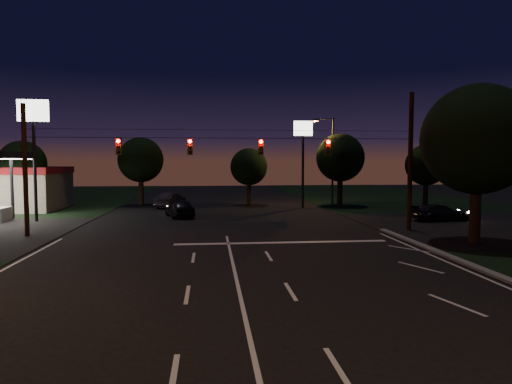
{
  "coord_description": "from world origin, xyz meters",
  "views": [
    {
      "loc": [
        -1.0,
        -13.55,
        4.6
      ],
      "look_at": [
        1.34,
        9.5,
        3.0
      ],
      "focal_mm": 32.0,
      "sensor_mm": 36.0,
      "label": 1
    }
  ],
  "objects": [
    {
      "name": "ground",
      "position": [
        0.0,
        0.0,
        0.0
      ],
      "size": [
        140.0,
        140.0,
        0.0
      ],
      "primitive_type": "plane",
      "color": "black",
      "rests_on": "ground"
    },
    {
      "name": "stop_bar",
      "position": [
        3.0,
        11.5,
        0.01
      ],
      "size": [
        12.0,
        0.5,
        0.01
      ],
      "primitive_type": "cube",
      "color": "silver",
      "rests_on": "ground"
    },
    {
      "name": "utility_pole_right",
      "position": [
        12.0,
        15.0,
        0.0
      ],
      "size": [
        0.3,
        0.3,
        9.0
      ],
      "primitive_type": "cylinder",
      "color": "black",
      "rests_on": "ground"
    },
    {
      "name": "utility_pole_left",
      "position": [
        -12.0,
        15.0,
        0.0
      ],
      "size": [
        0.28,
        0.28,
        8.0
      ],
      "primitive_type": "cylinder",
      "color": "black",
      "rests_on": "ground"
    },
    {
      "name": "signal_span",
      "position": [
        -0.0,
        14.96,
        5.5
      ],
      "size": [
        24.0,
        0.4,
        1.56
      ],
      "color": "black",
      "rests_on": "ground"
    },
    {
      "name": "pole_sign_left_near",
      "position": [
        -14.0,
        22.0,
        6.98
      ],
      "size": [
        2.2,
        0.3,
        9.1
      ],
      "color": "black",
      "rests_on": "ground"
    },
    {
      "name": "pole_sign_right",
      "position": [
        8.0,
        30.0,
        6.24
      ],
      "size": [
        1.8,
        0.3,
        8.4
      ],
      "color": "black",
      "rests_on": "ground"
    },
    {
      "name": "street_light_right_far",
      "position": [
        11.24,
        32.0,
        5.24
      ],
      "size": [
        2.2,
        0.35,
        9.0
      ],
      "color": "black",
      "rests_on": "ground"
    },
    {
      "name": "tree_right_near",
      "position": [
        13.53,
        10.17,
        5.68
      ],
      "size": [
        6.0,
        6.0,
        8.76
      ],
      "color": "black",
      "rests_on": "ground"
    },
    {
      "name": "tree_far_a",
      "position": [
        -17.98,
        30.12,
        4.26
      ],
      "size": [
        4.2,
        4.2,
        6.42
      ],
      "color": "black",
      "rests_on": "ground"
    },
    {
      "name": "tree_far_b",
      "position": [
        -7.98,
        34.13,
        4.61
      ],
      "size": [
        4.6,
        4.6,
        6.98
      ],
      "color": "black",
      "rests_on": "ground"
    },
    {
      "name": "tree_far_c",
      "position": [
        3.02,
        33.1,
        3.9
      ],
      "size": [
        3.8,
        3.8,
        5.86
      ],
      "color": "black",
      "rests_on": "ground"
    },
    {
      "name": "tree_far_d",
      "position": [
        12.02,
        31.13,
        4.83
      ],
      "size": [
        4.8,
        4.8,
        7.3
      ],
      "color": "black",
      "rests_on": "ground"
    },
    {
      "name": "tree_far_e",
      "position": [
        20.02,
        29.11,
        4.11
      ],
      "size": [
        4.0,
        4.0,
        6.18
      ],
      "color": "black",
      "rests_on": "ground"
    },
    {
      "name": "car_oncoming_a",
      "position": [
        -3.44,
        23.69,
        0.74
      ],
      "size": [
        2.9,
        4.68,
        1.49
      ],
      "primitive_type": "imported",
      "rotation": [
        0.0,
        0.0,
        3.42
      ],
      "color": "black",
      "rests_on": "ground"
    },
    {
      "name": "car_oncoming_b",
      "position": [
        -4.83,
        31.44,
        0.73
      ],
      "size": [
        2.9,
        4.72,
        1.47
      ],
      "primitive_type": "imported",
      "rotation": [
        0.0,
        0.0,
        2.82
      ],
      "color": "black",
      "rests_on": "ground"
    },
    {
      "name": "car_cross",
      "position": [
        16.4,
        19.26,
        0.64
      ],
      "size": [
        4.55,
        2.23,
        1.27
      ],
      "primitive_type": "imported",
      "rotation": [
        0.0,
        0.0,
        1.68
      ],
      "color": "black",
      "rests_on": "ground"
    }
  ]
}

